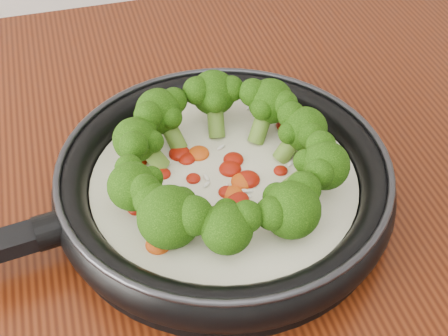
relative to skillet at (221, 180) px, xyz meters
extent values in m
cylinder|color=black|center=(0.00, 0.00, -0.03)|extent=(0.36, 0.36, 0.01)
torus|color=black|center=(0.00, 0.00, 0.00)|extent=(0.38, 0.38, 0.04)
torus|color=#2D2D33|center=(0.00, 0.00, 0.02)|extent=(0.37, 0.37, 0.01)
cylinder|color=black|center=(-0.17, -0.02, 0.00)|extent=(0.04, 0.04, 0.03)
cylinder|color=white|center=(0.00, 0.00, -0.01)|extent=(0.30, 0.30, 0.02)
ellipsoid|color=#9D1407|center=(0.06, 0.00, 0.00)|extent=(0.02, 0.02, 0.01)
ellipsoid|color=#9D1407|center=(-0.07, 0.05, 0.00)|extent=(0.02, 0.02, 0.01)
ellipsoid|color=#DA4B0E|center=(0.00, -0.05, 0.00)|extent=(0.02, 0.02, 0.01)
ellipsoid|color=#9D1407|center=(0.10, 0.02, 0.00)|extent=(0.03, 0.03, 0.01)
ellipsoid|color=#9D1407|center=(0.09, 0.06, 0.00)|extent=(0.03, 0.03, 0.01)
ellipsoid|color=#DA4B0E|center=(0.01, -0.02, 0.00)|extent=(0.03, 0.03, 0.01)
ellipsoid|color=#9D1407|center=(0.08, -0.03, 0.00)|extent=(0.02, 0.02, 0.01)
ellipsoid|color=#9D1407|center=(0.01, -0.03, 0.00)|extent=(0.03, 0.03, 0.01)
ellipsoid|color=#DA4B0E|center=(-0.01, 0.04, 0.00)|extent=(0.03, 0.03, 0.01)
ellipsoid|color=#9D1407|center=(-0.03, 0.01, 0.00)|extent=(0.02, 0.02, 0.01)
ellipsoid|color=#9D1407|center=(-0.03, 0.04, 0.00)|extent=(0.02, 0.02, 0.01)
ellipsoid|color=#DA4B0E|center=(-0.06, 0.06, 0.00)|extent=(0.01, 0.01, 0.01)
ellipsoid|color=#9D1407|center=(0.00, -0.02, 0.00)|extent=(0.02, 0.02, 0.01)
ellipsoid|color=#9D1407|center=(-0.03, 0.05, 0.00)|extent=(0.03, 0.03, 0.01)
ellipsoid|color=#DA4B0E|center=(0.02, -0.01, 0.00)|extent=(0.02, 0.02, 0.01)
ellipsoid|color=#9D1407|center=(0.01, 0.01, 0.00)|extent=(0.03, 0.03, 0.01)
ellipsoid|color=#9D1407|center=(0.08, -0.03, 0.00)|extent=(0.02, 0.02, 0.01)
ellipsoid|color=#DA4B0E|center=(0.01, -0.06, 0.00)|extent=(0.03, 0.03, 0.01)
ellipsoid|color=#9D1407|center=(-0.09, -0.02, 0.00)|extent=(0.02, 0.02, 0.01)
ellipsoid|color=#9D1407|center=(-0.05, 0.02, 0.00)|extent=(0.02, 0.02, 0.01)
ellipsoid|color=#DA4B0E|center=(-0.08, -0.07, 0.00)|extent=(0.03, 0.03, 0.01)
ellipsoid|color=#9D1407|center=(0.03, -0.01, 0.00)|extent=(0.02, 0.02, 0.01)
ellipsoid|color=#9D1407|center=(0.02, 0.02, 0.00)|extent=(0.03, 0.03, 0.01)
ellipsoid|color=white|center=(0.03, 0.00, 0.00)|extent=(0.01, 0.01, 0.00)
ellipsoid|color=white|center=(-0.05, 0.00, 0.00)|extent=(0.01, 0.01, 0.00)
ellipsoid|color=white|center=(0.02, -0.02, 0.00)|extent=(0.01, 0.01, 0.00)
ellipsoid|color=white|center=(0.04, -0.06, 0.00)|extent=(0.01, 0.01, 0.00)
ellipsoid|color=white|center=(0.10, 0.02, 0.00)|extent=(0.01, 0.01, 0.00)
ellipsoid|color=white|center=(0.03, 0.01, 0.00)|extent=(0.01, 0.01, 0.00)
ellipsoid|color=white|center=(0.05, -0.02, 0.00)|extent=(0.01, 0.01, 0.00)
ellipsoid|color=white|center=(-0.04, 0.04, 0.00)|extent=(0.01, 0.01, 0.00)
ellipsoid|color=white|center=(-0.04, 0.07, 0.00)|extent=(0.01, 0.01, 0.00)
ellipsoid|color=white|center=(0.01, 0.05, 0.00)|extent=(0.01, 0.01, 0.00)
ellipsoid|color=white|center=(-0.02, 0.00, 0.00)|extent=(0.01, 0.01, 0.00)
ellipsoid|color=white|center=(0.02, -0.02, 0.00)|extent=(0.01, 0.01, 0.00)
ellipsoid|color=white|center=(0.06, 0.10, 0.00)|extent=(0.01, 0.01, 0.00)
ellipsoid|color=white|center=(0.07, 0.00, 0.00)|extent=(0.01, 0.01, 0.00)
ellipsoid|color=white|center=(0.10, -0.02, 0.00)|extent=(0.01, 0.01, 0.00)
ellipsoid|color=white|center=(-0.10, 0.00, 0.00)|extent=(0.01, 0.01, 0.00)
ellipsoid|color=white|center=(0.02, -0.03, 0.00)|extent=(0.01, 0.01, 0.00)
ellipsoid|color=white|center=(0.09, 0.02, 0.00)|extent=(0.01, 0.01, 0.00)
ellipsoid|color=white|center=(0.02, -0.02, 0.00)|extent=(0.01, 0.01, 0.00)
ellipsoid|color=white|center=(-0.01, 0.01, 0.00)|extent=(0.01, 0.01, 0.00)
ellipsoid|color=white|center=(0.00, -0.01, 0.00)|extent=(0.01, 0.01, 0.00)
ellipsoid|color=white|center=(-0.03, -0.05, 0.00)|extent=(0.01, 0.01, 0.00)
cylinder|color=olive|center=(0.08, 0.02, 0.01)|extent=(0.04, 0.02, 0.04)
sphere|color=black|center=(0.09, 0.02, 0.03)|extent=(0.05, 0.05, 0.05)
sphere|color=black|center=(0.08, 0.04, 0.04)|extent=(0.03, 0.03, 0.03)
sphere|color=black|center=(0.09, 0.00, 0.04)|extent=(0.03, 0.03, 0.03)
sphere|color=black|center=(0.07, 0.02, 0.03)|extent=(0.03, 0.03, 0.02)
cylinder|color=olive|center=(0.06, 0.05, 0.01)|extent=(0.04, 0.04, 0.04)
sphere|color=black|center=(0.07, 0.07, 0.03)|extent=(0.05, 0.05, 0.05)
sphere|color=black|center=(0.06, 0.08, 0.04)|extent=(0.03, 0.03, 0.03)
sphere|color=black|center=(0.08, 0.05, 0.04)|extent=(0.03, 0.03, 0.03)
sphere|color=black|center=(0.06, 0.05, 0.04)|extent=(0.03, 0.03, 0.02)
cylinder|color=olive|center=(0.02, 0.08, 0.02)|extent=(0.02, 0.04, 0.04)
sphere|color=black|center=(0.02, 0.10, 0.03)|extent=(0.05, 0.05, 0.05)
sphere|color=black|center=(0.00, 0.09, 0.04)|extent=(0.03, 0.03, 0.03)
sphere|color=black|center=(0.04, 0.09, 0.04)|extent=(0.03, 0.03, 0.03)
sphere|color=black|center=(0.02, 0.08, 0.04)|extent=(0.03, 0.03, 0.02)
cylinder|color=olive|center=(-0.03, 0.07, 0.01)|extent=(0.03, 0.04, 0.04)
sphere|color=black|center=(-0.04, 0.08, 0.03)|extent=(0.05, 0.05, 0.05)
sphere|color=black|center=(-0.06, 0.07, 0.04)|extent=(0.03, 0.03, 0.03)
sphere|color=black|center=(-0.03, 0.09, 0.04)|extent=(0.03, 0.03, 0.03)
sphere|color=black|center=(-0.03, 0.07, 0.03)|extent=(0.03, 0.03, 0.02)
cylinder|color=olive|center=(-0.06, 0.04, 0.01)|extent=(0.04, 0.03, 0.04)
sphere|color=black|center=(-0.07, 0.05, 0.03)|extent=(0.05, 0.05, 0.05)
sphere|color=black|center=(-0.08, 0.03, 0.04)|extent=(0.03, 0.03, 0.03)
sphere|color=black|center=(-0.06, 0.06, 0.03)|extent=(0.03, 0.03, 0.03)
sphere|color=black|center=(-0.06, 0.04, 0.03)|extent=(0.03, 0.03, 0.02)
cylinder|color=olive|center=(-0.07, -0.01, 0.01)|extent=(0.04, 0.02, 0.04)
sphere|color=black|center=(-0.09, -0.02, 0.03)|extent=(0.05, 0.05, 0.05)
sphere|color=black|center=(-0.08, -0.03, 0.04)|extent=(0.03, 0.03, 0.03)
sphere|color=black|center=(-0.09, 0.00, 0.04)|extent=(0.03, 0.03, 0.03)
sphere|color=black|center=(-0.07, -0.01, 0.03)|extent=(0.03, 0.03, 0.02)
cylinder|color=olive|center=(-0.05, -0.05, 0.01)|extent=(0.04, 0.04, 0.04)
sphere|color=black|center=(-0.06, -0.06, 0.03)|extent=(0.06, 0.06, 0.06)
sphere|color=black|center=(-0.04, -0.07, 0.04)|extent=(0.04, 0.04, 0.04)
sphere|color=black|center=(-0.08, -0.04, 0.04)|extent=(0.04, 0.04, 0.03)
sphere|color=black|center=(-0.05, -0.05, 0.03)|extent=(0.03, 0.03, 0.03)
cylinder|color=olive|center=(-0.01, -0.07, 0.01)|extent=(0.03, 0.04, 0.04)
sphere|color=black|center=(-0.02, -0.09, 0.03)|extent=(0.05, 0.05, 0.05)
sphere|color=black|center=(0.00, -0.09, 0.04)|extent=(0.03, 0.03, 0.03)
sphere|color=black|center=(-0.03, -0.08, 0.03)|extent=(0.03, 0.03, 0.03)
sphere|color=black|center=(-0.01, -0.07, 0.03)|extent=(0.03, 0.03, 0.02)
cylinder|color=olive|center=(0.03, -0.07, 0.01)|extent=(0.03, 0.04, 0.04)
sphere|color=black|center=(0.04, -0.08, 0.03)|extent=(0.06, 0.06, 0.05)
sphere|color=black|center=(0.06, -0.07, 0.04)|extent=(0.04, 0.04, 0.03)
sphere|color=black|center=(0.02, -0.09, 0.03)|extent=(0.03, 0.03, 0.03)
sphere|color=black|center=(0.03, -0.06, 0.03)|extent=(0.03, 0.03, 0.03)
cylinder|color=olive|center=(0.07, -0.03, 0.02)|extent=(0.04, 0.03, 0.04)
sphere|color=black|center=(0.09, -0.04, 0.03)|extent=(0.05, 0.05, 0.05)
sphere|color=black|center=(0.09, -0.02, 0.04)|extent=(0.03, 0.03, 0.03)
sphere|color=black|center=(0.08, -0.06, 0.04)|extent=(0.03, 0.03, 0.03)
sphere|color=black|center=(0.07, -0.03, 0.04)|extent=(0.03, 0.03, 0.02)
camera|label=1|loc=(-0.12, -0.44, 0.44)|focal=51.06mm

